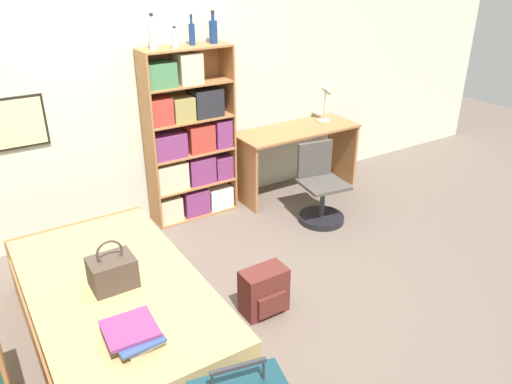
{
  "coord_description": "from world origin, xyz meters",
  "views": [
    {
      "loc": [
        -1.34,
        -2.8,
        2.45
      ],
      "look_at": [
        0.56,
        0.2,
        0.75
      ],
      "focal_mm": 35.0,
      "sensor_mm": 36.0,
      "label": 1
    }
  ],
  "objects_px": {
    "bed": "(118,311)",
    "bottle_blue": "(213,31)",
    "bookcase": "(189,143)",
    "backpack": "(264,291)",
    "book_stack_on_bed": "(133,333)",
    "bottle_clear": "(192,33)",
    "bottle_green": "(153,36)",
    "bottle_brown": "(175,40)",
    "handbag": "(112,272)",
    "desk_chair": "(320,197)",
    "desk": "(296,147)",
    "desk_lamp": "(328,95)"
  },
  "relations": [
    {
      "from": "bed",
      "to": "handbag",
      "type": "height_order",
      "value": "handbag"
    },
    {
      "from": "backpack",
      "to": "desk_lamp",
      "type": "bearing_deg",
      "value": 40.81
    },
    {
      "from": "bookcase",
      "to": "bottle_brown",
      "type": "relative_size",
      "value": 9.21
    },
    {
      "from": "bed",
      "to": "bookcase",
      "type": "relative_size",
      "value": 1.17
    },
    {
      "from": "book_stack_on_bed",
      "to": "bottle_brown",
      "type": "relative_size",
      "value": 1.94
    },
    {
      "from": "bottle_green",
      "to": "desk_chair",
      "type": "height_order",
      "value": "bottle_green"
    },
    {
      "from": "book_stack_on_bed",
      "to": "bottle_green",
      "type": "xyz_separation_m",
      "value": [
        1.05,
        2.03,
        1.29
      ]
    },
    {
      "from": "bookcase",
      "to": "desk_lamp",
      "type": "xyz_separation_m",
      "value": [
        1.68,
        -0.06,
        0.27
      ]
    },
    {
      "from": "bottle_green",
      "to": "book_stack_on_bed",
      "type": "bearing_deg",
      "value": -117.28
    },
    {
      "from": "book_stack_on_bed",
      "to": "desk_lamp",
      "type": "distance_m",
      "value": 3.62
    },
    {
      "from": "book_stack_on_bed",
      "to": "bottle_blue",
      "type": "bearing_deg",
      "value": 51.11
    },
    {
      "from": "bookcase",
      "to": "bottle_blue",
      "type": "xyz_separation_m",
      "value": [
        0.32,
        0.01,
        1.03
      ]
    },
    {
      "from": "handbag",
      "to": "book_stack_on_bed",
      "type": "xyz_separation_m",
      "value": [
        -0.07,
        -0.56,
        -0.06
      ]
    },
    {
      "from": "bed",
      "to": "bottle_blue",
      "type": "height_order",
      "value": "bottle_blue"
    },
    {
      "from": "desk",
      "to": "bottle_green",
      "type": "bearing_deg",
      "value": 175.1
    },
    {
      "from": "desk_chair",
      "to": "bottle_brown",
      "type": "bearing_deg",
      "value": 145.32
    },
    {
      "from": "bed",
      "to": "desk_lamp",
      "type": "distance_m",
      "value": 3.33
    },
    {
      "from": "book_stack_on_bed",
      "to": "desk_chair",
      "type": "bearing_deg",
      "value": 27.35
    },
    {
      "from": "handbag",
      "to": "desk",
      "type": "height_order",
      "value": "handbag"
    },
    {
      "from": "desk",
      "to": "book_stack_on_bed",
      "type": "bearing_deg",
      "value": -143.28
    },
    {
      "from": "bookcase",
      "to": "handbag",
      "type": "bearing_deg",
      "value": -130.78
    },
    {
      "from": "bottle_green",
      "to": "desk",
      "type": "height_order",
      "value": "bottle_green"
    },
    {
      "from": "bed",
      "to": "bottle_green",
      "type": "relative_size",
      "value": 6.67
    },
    {
      "from": "bottle_brown",
      "to": "desk_chair",
      "type": "distance_m",
      "value": 2.04
    },
    {
      "from": "bottle_green",
      "to": "bottle_blue",
      "type": "relative_size",
      "value": 1.03
    },
    {
      "from": "bottle_brown",
      "to": "bottle_green",
      "type": "bearing_deg",
      "value": 168.24
    },
    {
      "from": "bottle_green",
      "to": "bottle_clear",
      "type": "xyz_separation_m",
      "value": [
        0.38,
        0.01,
        -0.01
      ]
    },
    {
      "from": "bookcase",
      "to": "bottle_green",
      "type": "bearing_deg",
      "value": 176.7
    },
    {
      "from": "handbag",
      "to": "book_stack_on_bed",
      "type": "height_order",
      "value": "handbag"
    },
    {
      "from": "bottle_green",
      "to": "desk",
      "type": "bearing_deg",
      "value": -4.9
    },
    {
      "from": "bottle_blue",
      "to": "desk_lamp",
      "type": "height_order",
      "value": "bottle_blue"
    },
    {
      "from": "handbag",
      "to": "bottle_blue",
      "type": "height_order",
      "value": "bottle_blue"
    },
    {
      "from": "bottle_green",
      "to": "desk_chair",
      "type": "xyz_separation_m",
      "value": [
        1.31,
        -0.81,
        -1.57
      ]
    },
    {
      "from": "book_stack_on_bed",
      "to": "desk",
      "type": "bearing_deg",
      "value": 36.72
    },
    {
      "from": "bed",
      "to": "handbag",
      "type": "bearing_deg",
      "value": -100.48
    },
    {
      "from": "backpack",
      "to": "bed",
      "type": "bearing_deg",
      "value": 163.64
    },
    {
      "from": "bottle_blue",
      "to": "desk",
      "type": "bearing_deg",
      "value": -7.86
    },
    {
      "from": "bottle_brown",
      "to": "bottle_clear",
      "type": "height_order",
      "value": "bottle_clear"
    },
    {
      "from": "handbag",
      "to": "bottle_green",
      "type": "distance_m",
      "value": 2.15
    },
    {
      "from": "bottle_green",
      "to": "desk_chair",
      "type": "bearing_deg",
      "value": -31.92
    },
    {
      "from": "bottle_clear",
      "to": "bed",
      "type": "bearing_deg",
      "value": -133.11
    },
    {
      "from": "backpack",
      "to": "bottle_green",
      "type": "bearing_deg",
      "value": 91.14
    },
    {
      "from": "book_stack_on_bed",
      "to": "bottle_clear",
      "type": "distance_m",
      "value": 2.8
    },
    {
      "from": "desk_chair",
      "to": "backpack",
      "type": "height_order",
      "value": "desk_chair"
    },
    {
      "from": "bookcase",
      "to": "desk_chair",
      "type": "height_order",
      "value": "bookcase"
    },
    {
      "from": "bottle_green",
      "to": "desk_lamp",
      "type": "relative_size",
      "value": 0.66
    },
    {
      "from": "bottle_green",
      "to": "backpack",
      "type": "height_order",
      "value": "bottle_green"
    },
    {
      "from": "desk_lamp",
      "to": "desk",
      "type": "bearing_deg",
      "value": -173.15
    },
    {
      "from": "bookcase",
      "to": "backpack",
      "type": "height_order",
      "value": "bookcase"
    },
    {
      "from": "bed",
      "to": "handbag",
      "type": "xyz_separation_m",
      "value": [
        -0.01,
        -0.03,
        0.35
      ]
    }
  ]
}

